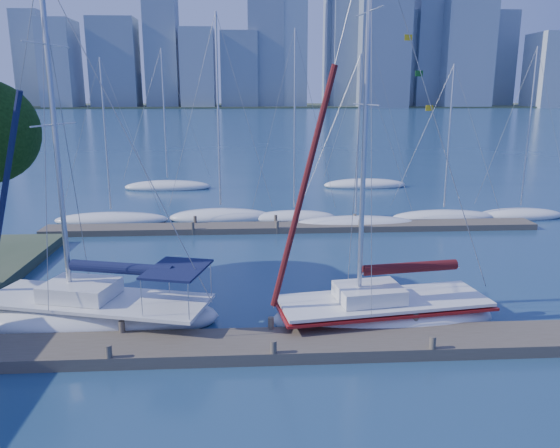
{
  "coord_description": "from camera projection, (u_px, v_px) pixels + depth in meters",
  "views": [
    {
      "loc": [
        -0.73,
        -16.31,
        8.24
      ],
      "look_at": [
        0.5,
        4.0,
        3.31
      ],
      "focal_mm": 35.0,
      "sensor_mm": 36.0,
      "label": 1
    }
  ],
  "objects": [
    {
      "name": "ground",
      "position": [
        272.0,
        351.0,
        17.81
      ],
      "size": [
        700.0,
        700.0,
        0.0
      ],
      "primitive_type": "plane",
      "color": "navy",
      "rests_on": "ground"
    },
    {
      "name": "near_dock",
      "position": [
        272.0,
        346.0,
        17.76
      ],
      "size": [
        26.0,
        2.0,
        0.4
      ],
      "primitive_type": "cube",
      "color": "brown",
      "rests_on": "ground"
    },
    {
      "name": "far_dock",
      "position": [
        293.0,
        227.0,
        33.4
      ],
      "size": [
        30.0,
        1.8,
        0.36
      ],
      "primitive_type": "cube",
      "color": "brown",
      "rests_on": "ground"
    },
    {
      "name": "far_shore",
      "position": [
        248.0,
        106.0,
        328.25
      ],
      "size": [
        800.0,
        100.0,
        1.5
      ],
      "primitive_type": "cube",
      "color": "#38472D",
      "rests_on": "ground"
    },
    {
      "name": "sailboat_navy",
      "position": [
        97.0,
        300.0,
        19.58
      ],
      "size": [
        9.13,
        4.97,
        12.82
      ],
      "rotation": [
        0.0,
        0.0,
        -0.26
      ],
      "color": "silver",
      "rests_on": "ground"
    },
    {
      "name": "sailboat_maroon",
      "position": [
        383.0,
        294.0,
        19.66
      ],
      "size": [
        8.43,
        3.8,
        14.04
      ],
      "rotation": [
        0.0,
        0.0,
        0.14
      ],
      "color": "silver",
      "rests_on": "ground"
    },
    {
      "name": "bg_boat_0",
      "position": [
        112.0,
        219.0,
        35.33
      ],
      "size": [
        7.52,
        4.41,
        10.6
      ],
      "rotation": [
        0.0,
        0.0,
        -0.36
      ],
      "color": "silver",
      "rests_on": "ground"
    },
    {
      "name": "bg_boat_1",
      "position": [
        221.0,
        216.0,
        36.0
      ],
      "size": [
        7.01,
        3.02,
        13.38
      ],
      "rotation": [
        0.0,
        0.0,
        -0.11
      ],
      "color": "silver",
      "rests_on": "ground"
    },
    {
      "name": "bg_boat_2",
      "position": [
        294.0,
        217.0,
        35.97
      ],
      "size": [
        5.59,
        2.12,
        12.35
      ],
      "rotation": [
        0.0,
        0.0,
        0.04
      ],
      "color": "silver",
      "rests_on": "ground"
    },
    {
      "name": "bg_boat_3",
      "position": [
        355.0,
        223.0,
        34.19
      ],
      "size": [
        7.96,
        3.38,
        10.74
      ],
      "rotation": [
        0.0,
        0.0,
        0.18
      ],
      "color": "silver",
      "rests_on": "ground"
    },
    {
      "name": "bg_boat_4",
      "position": [
        443.0,
        217.0,
        36.04
      ],
      "size": [
        7.16,
        3.83,
        10.26
      ],
      "rotation": [
        0.0,
        0.0,
        -0.29
      ],
      "color": "silver",
      "rests_on": "ground"
    },
    {
      "name": "bg_boat_5",
      "position": [
        520.0,
        214.0,
        36.67
      ],
      "size": [
        6.15,
        3.93,
        11.36
      ],
      "rotation": [
        0.0,
        0.0,
        -0.37
      ],
      "color": "silver",
      "rests_on": "ground"
    },
    {
      "name": "bg_boat_6",
      "position": [
        168.0,
        186.0,
        47.53
      ],
      "size": [
        7.74,
        3.65,
        12.14
      ],
      "rotation": [
        0.0,
        0.0,
        0.19
      ],
      "color": "silver",
      "rests_on": "ground"
    },
    {
      "name": "bg_boat_7",
      "position": [
        365.0,
        184.0,
        48.51
      ],
      "size": [
        7.42,
        2.53,
        13.49
      ],
      "rotation": [
        0.0,
        0.0,
        -0.04
      ],
      "color": "silver",
      "rests_on": "ground"
    },
    {
      "name": "skyline",
      "position": [
        279.0,
        39.0,
        292.27
      ],
      "size": [
        504.34,
        51.31,
        107.42
      ],
      "color": "gray",
      "rests_on": "ground"
    }
  ]
}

